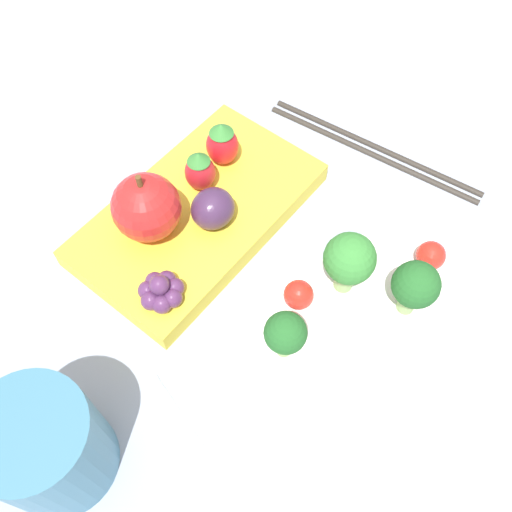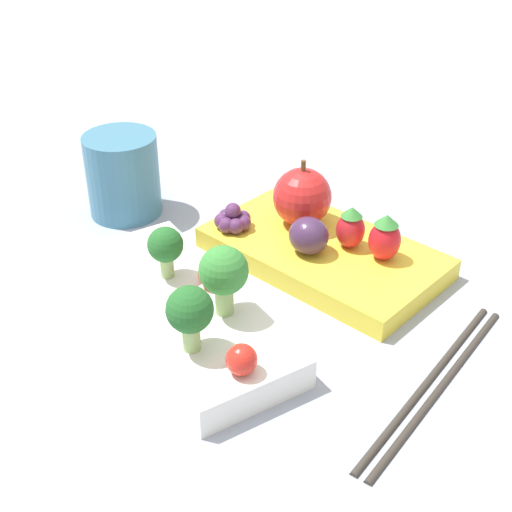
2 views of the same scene
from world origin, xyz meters
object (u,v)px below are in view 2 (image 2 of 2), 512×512
Objects in this scene: broccoli_floret_1 at (224,273)px; chopsticks_pair at (435,383)px; drinking_cup at (125,174)px; bento_box_fruit at (320,251)px; bento_box_savoury at (182,312)px; grape_cluster at (233,220)px; strawberry_1 at (351,228)px; broccoli_floret_2 at (190,312)px; broccoli_floret_0 at (165,246)px; cherry_tomato_0 at (241,360)px; cherry_tomato_1 at (212,274)px; apple at (302,197)px; strawberry_0 at (385,238)px; plum at (310,237)px.

broccoli_floret_1 is 0.27× the size of chopsticks_pair.
bento_box_fruit is at bearing -157.99° from drinking_cup.
bento_box_savoury is at bearing 159.28° from drinking_cup.
grape_cluster is at bearing -3.61° from chopsticks_pair.
strawberry_1 is (0.01, -0.15, -0.02)m from broccoli_floret_1.
broccoli_floret_2 is at bearing 130.43° from grape_cluster.
broccoli_floret_0 is 0.13m from cherry_tomato_0.
cherry_tomato_1 is at bearing 130.10° from grape_cluster.
apple is 1.49× the size of strawberry_0.
broccoli_floret_1 is at bearing 113.67° from apple.
bento_box_savoury is at bearing 27.33° from chopsticks_pair.
broccoli_floret_0 is at bearing 88.02° from apple.
strawberry_0 is at bearing -120.92° from broccoli_floret_0.
bento_box_fruit is at bearing 21.35° from strawberry_0.
strawberry_1 is at bearing -25.85° from chopsticks_pair.
grape_cluster is at bearing 31.32° from strawberry_1.
apple is at bearing 2.80° from strawberry_1.
drinking_cup is (0.19, -0.07, 0.03)m from bento_box_savoury.
strawberry_1 is (0.07, -0.18, 0.00)m from cherry_tomato_0.
bento_box_savoury is 0.08m from broccoli_floret_2.
broccoli_floret_2 is 0.18m from grape_cluster.
cherry_tomato_1 is at bearing 66.85° from strawberry_0.
bento_box_savoury reaches higher than bento_box_fruit.
bento_box_savoury is 0.13m from plum.
grape_cluster is at bearing -49.90° from cherry_tomato_1.
bento_box_savoury is 4.73× the size of broccoli_floret_2.
bento_box_savoury is at bearing 120.84° from grape_cluster.
plum is at bearing -163.71° from grape_cluster.
apple is at bearing -91.98° from broccoli_floret_0.
broccoli_floret_0 is at bearing 68.25° from plum.
plum is 0.44× the size of drinking_cup.
broccoli_floret_0 is 0.78× the size of broccoli_floret_1.
grape_cluster is (0.16, -0.13, -0.01)m from cherry_tomato_0.
drinking_cup is at bearing 23.22° from strawberry_1.
chopsticks_pair is (-0.20, 0.07, -0.04)m from apple.
broccoli_floret_0 is 1.04× the size of strawberry_0.
broccoli_floret_1 reaches higher than cherry_tomato_0.
strawberry_0 is at bearing -158.65° from bento_box_fruit.
bento_box_fruit is 0.19m from broccoli_floret_2.
chopsticks_pair is (-0.36, -0.02, -0.04)m from drinking_cup.
chopsticks_pair is (-0.16, 0.04, -0.03)m from plum.
strawberry_0 is 1.18× the size of plum.
grape_cluster is at bearing -49.57° from broccoli_floret_2.
chopsticks_pair is (-0.17, -0.06, -0.03)m from cherry_tomato_1.
broccoli_floret_0 reaches higher than plum.
strawberry_1 is (-0.03, -0.13, 0.00)m from cherry_tomato_1.
plum reaches higher than grape_cluster.
broccoli_floret_1 is at bearing 100.83° from plum.
broccoli_floret_2 is at bearing 96.94° from strawberry_1.
broccoli_floret_1 is (-0.04, -0.01, 0.05)m from bento_box_savoury.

